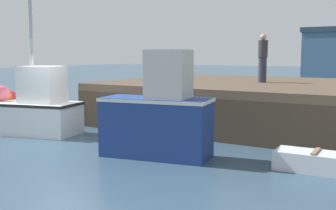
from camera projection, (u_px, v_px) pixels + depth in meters
The scene contains 6 objects.
ground at pixel (59, 144), 11.96m from camera, with size 120.00×160.00×0.10m.
pier at pixel (245, 90), 14.90m from camera, with size 9.64×7.88×1.50m.
fishing_boat_near_left at pixel (33, 107), 13.13m from camera, with size 3.26×2.16×4.73m.
fishing_boat_near_right at pixel (159, 116), 10.13m from camera, with size 2.83×1.60×2.60m.
rowboat at pixel (315, 162), 8.93m from camera, with size 1.71×0.81×0.45m.
dockworker at pixel (263, 58), 14.87m from camera, with size 0.34×0.34×1.72m.
Camera 1 is at (8.85, -8.32, 2.49)m, focal length 44.66 mm.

